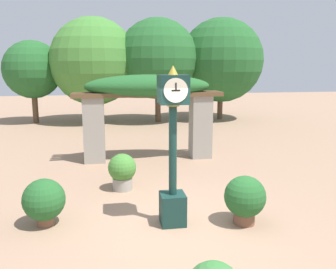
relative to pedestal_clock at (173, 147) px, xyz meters
name	(u,v)px	position (x,y,z in m)	size (l,w,h in m)	color
ground_plane	(181,228)	(0.11, -0.19, -1.46)	(60.00, 60.00, 0.00)	#9E7A60
pedestal_clock	(173,147)	(0.00, 0.00, 0.00)	(0.49, 0.54, 2.87)	#14332D
pergola	(148,99)	(0.11, 4.65, 0.40)	(4.50, 1.22, 2.61)	gray
potted_plant_near_right	(122,170)	(-0.82, 2.00, -0.99)	(0.65, 0.65, 0.86)	gray
potted_plant_far_left	(44,200)	(-2.30, 0.34, -0.98)	(0.76, 0.76, 0.87)	brown
potted_plant_far_right	(245,198)	(1.30, -0.22, -0.96)	(0.76, 0.76, 0.91)	brown
tree_line	(148,61)	(1.01, 12.33, 1.62)	(13.24, 4.58, 5.32)	brown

